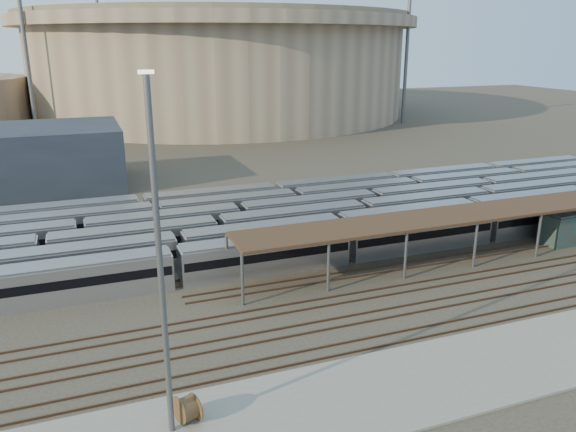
% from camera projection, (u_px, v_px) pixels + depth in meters
% --- Properties ---
extents(ground, '(420.00, 420.00, 0.00)m').
position_uv_depth(ground, '(328.00, 297.00, 53.16)').
color(ground, '#383026').
rests_on(ground, ground).
extents(apron, '(50.00, 9.00, 0.20)m').
position_uv_depth(apron, '(353.00, 397.00, 38.06)').
color(apron, gray).
rests_on(apron, ground).
extents(subway_trains, '(125.50, 23.90, 3.60)m').
position_uv_depth(subway_trains, '(285.00, 220.00, 70.01)').
color(subway_trains, '#BABBBF').
rests_on(subway_trains, ground).
extents(inspection_shed, '(60.30, 6.00, 5.30)m').
position_uv_depth(inspection_shed, '(493.00, 212.00, 62.67)').
color(inspection_shed, '#56565B').
rests_on(inspection_shed, ground).
extents(empty_tracks, '(170.00, 9.62, 0.18)m').
position_uv_depth(empty_tracks, '(352.00, 320.00, 48.67)').
color(empty_tracks, '#4C3323').
rests_on(empty_tracks, ground).
extents(stadium, '(124.00, 124.00, 32.50)m').
position_uv_depth(stadium, '(219.00, 63.00, 181.67)').
color(stadium, gray).
rests_on(stadium, ground).
extents(floodlight_0, '(4.00, 1.00, 38.40)m').
position_uv_depth(floodlight_0, '(26.00, 52.00, 135.08)').
color(floodlight_0, '#56565B').
rests_on(floodlight_0, ground).
extents(floodlight_2, '(4.00, 1.00, 38.40)m').
position_uv_depth(floodlight_2, '(407.00, 50.00, 159.91)').
color(floodlight_2, '#56565B').
rests_on(floodlight_2, ground).
extents(floodlight_3, '(4.00, 1.00, 38.40)m').
position_uv_depth(floodlight_3, '(101.00, 49.00, 186.47)').
color(floodlight_3, '#56565B').
rests_on(floodlight_3, ground).
extents(cable_reel_west, '(1.58, 2.08, 1.84)m').
position_uv_depth(cable_reel_west, '(187.00, 409.00, 35.28)').
color(cable_reel_west, brown).
rests_on(cable_reel_west, apron).
extents(yard_light_pole, '(0.82, 0.36, 21.63)m').
position_uv_depth(yard_light_pole, '(160.00, 267.00, 31.49)').
color(yard_light_pole, '#56565B').
rests_on(yard_light_pole, apron).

